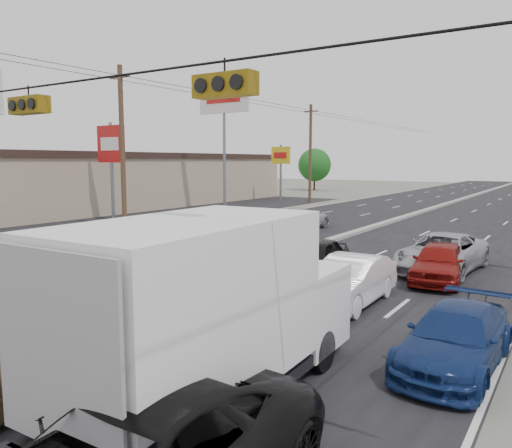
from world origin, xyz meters
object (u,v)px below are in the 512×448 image
object	(u,v)px
pole_sign_far	(281,160)
oncoming_near	(175,238)
queue_car_a	(314,259)
oncoming_far	(300,219)
queue_car_e	(439,263)
pole_sign_mid	(111,149)
queue_car_b	(350,281)
pole_sign_billboard	(224,106)
red_sedan	(201,302)
utility_pole_left_c	(310,153)
box_truck	(214,311)
tree_left_far	(315,165)
queue_car_c	(442,253)
queue_car_d	(456,339)
utility_pole_left_b	(122,148)

from	to	relation	value
pole_sign_far	oncoming_near	bearing A→B (deg)	-69.07
queue_car_a	oncoming_far	world-z (taller)	queue_car_a
queue_car_e	oncoming_far	xyz separation A→B (m)	(-10.82, 9.66, -0.04)
pole_sign_mid	queue_car_b	world-z (taller)	pole_sign_mid
oncoming_near	pole_sign_far	bearing A→B (deg)	-73.79
pole_sign_billboard	red_sedan	distance (m)	31.14
utility_pole_left_c	box_truck	distance (m)	43.75
pole_sign_mid	queue_car_a	size ratio (longest dim) A/B	1.63
tree_left_far	queue_car_c	size ratio (longest dim) A/B	1.15
queue_car_b	queue_car_c	distance (m)	6.27
tree_left_far	red_sedan	bearing A→B (deg)	-66.10
pole_sign_far	oncoming_far	distance (m)	22.30
red_sedan	queue_car_d	world-z (taller)	red_sedan
red_sedan	queue_car_e	bearing A→B (deg)	62.02
utility_pole_left_c	pole_sign_billboard	bearing A→B (deg)	-99.46
red_sedan	oncoming_near	world-z (taller)	red_sedan
utility_pole_left_b	red_sedan	xyz separation A→B (m)	(15.50, -11.41, -4.43)
oncoming_near	oncoming_far	bearing A→B (deg)	-101.77
pole_sign_billboard	pole_sign_far	distance (m)	12.89
box_truck	oncoming_near	size ratio (longest dim) A/B	1.47
oncoming_near	oncoming_far	distance (m)	10.32
pole_sign_far	queue_car_d	size ratio (longest dim) A/B	1.38
tree_left_far	queue_car_d	xyz separation A→B (m)	(31.10, -55.50, -3.09)
utility_pole_left_c	red_sedan	xyz separation A→B (m)	(15.50, -36.41, -4.43)
queue_car_d	red_sedan	bearing A→B (deg)	-169.39
pole_sign_billboard	queue_car_e	world-z (taller)	pole_sign_billboard
utility_pole_left_c	tree_left_far	distance (m)	22.19
pole_sign_billboard	oncoming_far	distance (m)	14.87
red_sedan	queue_car_b	world-z (taller)	queue_car_b
queue_car_e	oncoming_far	bearing A→B (deg)	132.73
queue_car_e	queue_car_d	bearing A→B (deg)	-79.90
box_truck	queue_car_a	xyz separation A→B (m)	(-2.89, 9.62, -1.01)
queue_car_a	queue_car_b	bearing A→B (deg)	-50.52
oncoming_far	tree_left_far	bearing A→B (deg)	-59.14
utility_pole_left_b	queue_car_c	xyz separation A→B (m)	(19.20, -1.25, -4.37)
queue_car_a	oncoming_near	xyz separation A→B (m)	(-8.09, 1.39, -0.07)
utility_pole_left_c	queue_car_a	distance (m)	33.99
queue_car_c	oncoming_near	distance (m)	12.01
utility_pole_left_b	pole_sign_mid	world-z (taller)	utility_pole_left_b
pole_sign_mid	queue_car_e	world-z (taller)	pole_sign_mid
queue_car_a	tree_left_far	bearing A→B (deg)	111.14
pole_sign_mid	queue_car_a	world-z (taller)	pole_sign_mid
queue_car_d	utility_pole_left_b	bearing A→B (deg)	156.14
utility_pole_left_b	tree_left_far	xyz separation A→B (m)	(-9.50, 45.00, -1.39)
queue_car_a	queue_car_d	xyz separation A→B (m)	(6.10, -5.56, -0.10)
pole_sign_mid	pole_sign_billboard	size ratio (longest dim) A/B	0.64
utility_pole_left_c	red_sedan	world-z (taller)	utility_pole_left_c
box_truck	queue_car_b	bearing A→B (deg)	91.75
pole_sign_billboard	queue_car_d	distance (m)	34.31
oncoming_far	box_truck	bearing A→B (deg)	120.00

